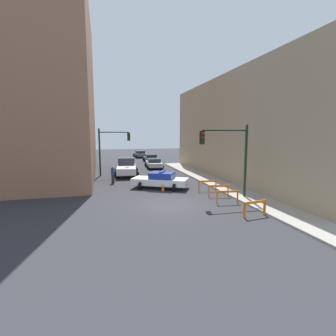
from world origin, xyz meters
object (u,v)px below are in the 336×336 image
object	(u,v)px
parked_car_far	(140,154)
pedestrian_crossing	(113,174)
barrier_back	(218,189)
barrier_corner	(208,184)
traffic_light_far	(110,145)
police_car	(160,180)
white_truck	(126,167)
barrier_front	(255,206)
traffic_light_near	(231,150)
parked_car_near	(154,163)
barrier_mid	(227,195)
traffic_cone	(163,188)
parked_car_mid	(151,158)

from	to	relation	value
parked_car_far	pedestrian_crossing	world-z (taller)	pedestrian_crossing
barrier_back	barrier_corner	world-z (taller)	same
traffic_light_far	pedestrian_crossing	size ratio (longest dim) A/B	3.13
police_car	parked_car_far	xyz separation A→B (m)	(2.30, 28.16, -0.05)
white_truck	barrier_front	xyz separation A→B (m)	(5.73, -16.49, -0.29)
white_truck	barrier_front	bearing A→B (deg)	-65.02
traffic_light_near	white_truck	size ratio (longest dim) A/B	0.93
parked_car_near	barrier_back	distance (m)	16.81
police_car	parked_car_near	world-z (taller)	police_car
police_car	barrier_mid	bearing A→B (deg)	-122.54
traffic_light_far	barrier_front	size ratio (longest dim) A/B	3.27
barrier_corner	pedestrian_crossing	bearing A→B (deg)	143.71
traffic_cone	parked_car_far	bearing A→B (deg)	85.37
parked_car_near	parked_car_far	xyz separation A→B (m)	(0.35, 15.43, 0.00)
traffic_light_far	parked_car_near	xyz separation A→B (m)	(5.87, 4.68, -2.72)
police_car	parked_car_mid	bearing A→B (deg)	19.94
parked_car_mid	barrier_back	bearing A→B (deg)	-87.23
police_car	barrier_mid	size ratio (longest dim) A/B	3.14
traffic_cone	white_truck	bearing A→B (deg)	103.09
parked_car_mid	parked_car_far	distance (m)	8.65
barrier_back	barrier_front	bearing A→B (deg)	-89.48
barrier_mid	parked_car_near	bearing A→B (deg)	94.15
pedestrian_crossing	barrier_corner	bearing A→B (deg)	-11.18
barrier_corner	traffic_cone	distance (m)	3.66
white_truck	traffic_light_far	bearing A→B (deg)	176.48
barrier_corner	barrier_front	bearing A→B (deg)	-89.26
traffic_light_far	traffic_cone	world-z (taller)	traffic_light_far
traffic_light_far	white_truck	size ratio (longest dim) A/B	0.93
traffic_light_near	parked_car_far	bearing A→B (deg)	93.15
traffic_cone	barrier_front	bearing A→B (deg)	-64.07
white_truck	parked_car_near	size ratio (longest dim) A/B	1.27
traffic_light_far	parked_car_mid	distance (m)	13.58
traffic_light_near	pedestrian_crossing	distance (m)	11.63
white_truck	barrier_mid	bearing A→B (deg)	-62.35
barrier_mid	barrier_corner	xyz separation A→B (m)	(0.18, 3.85, 0.00)
parked_car_mid	police_car	bearing A→B (deg)	-97.16
police_car	barrier_front	distance (m)	9.43
police_car	parked_car_near	bearing A→B (deg)	19.42
parked_car_near	barrier_front	distance (m)	21.52
traffic_cone	traffic_light_far	bearing A→B (deg)	112.50
parked_car_far	barrier_corner	xyz separation A→B (m)	(1.18, -30.19, -0.06)
traffic_light_far	parked_car_far	xyz separation A→B (m)	(6.22, 20.11, -2.72)
traffic_light_near	traffic_cone	size ratio (longest dim) A/B	7.93
pedestrian_crossing	barrier_corner	distance (m)	9.10
traffic_light_near	white_truck	world-z (taller)	traffic_light_near
police_car	barrier_mid	xyz separation A→B (m)	(3.30, -5.88, -0.11)
pedestrian_crossing	barrier_front	xyz separation A→B (m)	(7.42, -12.08, -0.24)
barrier_front	barrier_back	size ratio (longest dim) A/B	1.00
parked_car_mid	barrier_back	size ratio (longest dim) A/B	2.74
parked_car_far	traffic_light_far	bearing A→B (deg)	-110.61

